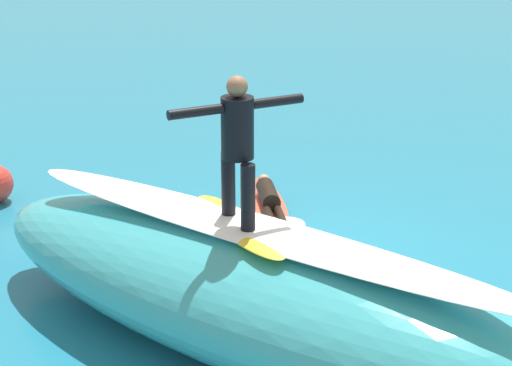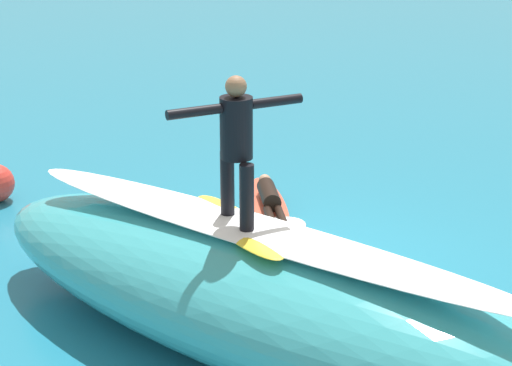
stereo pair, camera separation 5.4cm
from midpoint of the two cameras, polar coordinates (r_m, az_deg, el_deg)
name	(u,v)px [view 1 (the left image)]	position (r m, az deg, el deg)	size (l,w,h in m)	color
ground_plane	(300,267)	(10.81, 2.76, -5.56)	(120.00, 120.00, 0.00)	teal
wave_crest	(256,294)	(8.73, -0.19, -7.32)	(7.08, 2.07, 1.31)	teal
wave_foam_lip	(256,230)	(8.43, -0.19, -3.13)	(6.02, 0.72, 0.08)	white
surfboard_riding	(238,225)	(8.56, -1.36, -2.80)	(1.82, 0.45, 0.08)	yellow
surfer_riding	(238,139)	(8.25, -1.42, 2.93)	(0.85, 1.21, 1.47)	black
surfboard_paddling	(268,205)	(12.63, 0.68, -1.46)	(2.38, 0.50, 0.07)	#E0563D
surfer_paddling	(269,198)	(12.46, 0.76, -1.00)	(1.08, 1.33, 0.28)	black
foam_patch_near	(271,229)	(11.74, 0.87, -3.08)	(1.09, 0.70, 0.11)	white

